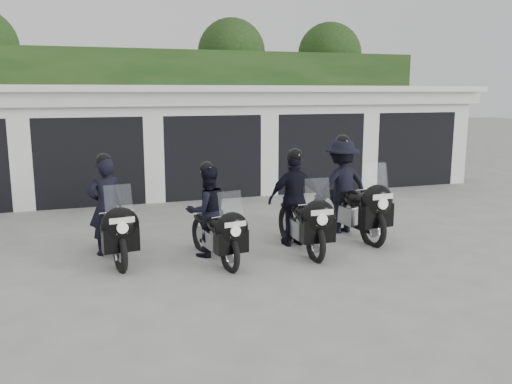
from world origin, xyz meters
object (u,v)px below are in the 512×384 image
object	(u,v)px
police_bike_b	(211,217)
police_bike_d	(346,191)
police_bike_a	(110,217)
police_bike_c	(298,205)

from	to	relation	value
police_bike_b	police_bike_d	bearing A→B (deg)	5.36
police_bike_a	police_bike_b	size ratio (longest dim) A/B	1.08
police_bike_c	police_bike_d	bearing A→B (deg)	26.19
police_bike_a	police_bike_d	bearing A→B (deg)	-5.27
police_bike_a	police_bike_d	distance (m)	4.57
police_bike_c	police_bike_d	size ratio (longest dim) A/B	0.91
police_bike_a	police_bike_d	xyz separation A→B (m)	(4.56, 0.19, 0.14)
police_bike_b	police_bike_d	xyz separation A→B (m)	(2.93, 0.71, 0.15)
police_bike_a	police_bike_d	world-z (taller)	police_bike_d
police_bike_b	police_bike_c	distance (m)	1.65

